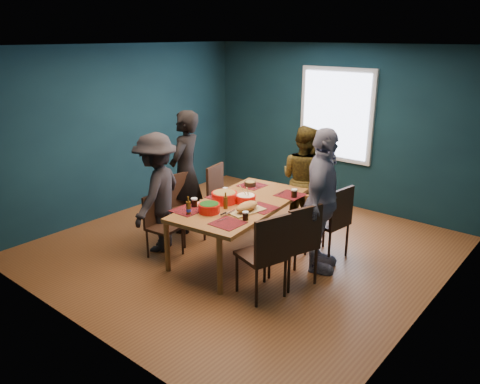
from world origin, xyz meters
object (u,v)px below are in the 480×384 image
object	(u,v)px
chair_left_near	(159,221)
bowl_salad	(224,197)
chair_right_far	(334,217)
person_far_left	(186,172)
chair_right_near	(266,250)
chair_left_far	(221,192)
cutting_board	(247,208)
bowl_dumpling	(246,199)
person_right	(322,201)
chair_left_mid	(181,203)
bowl_herbs	(209,208)
person_near_left	(157,193)
dining_table	(241,208)
chair_right_mid	(298,239)
person_back	(304,179)

from	to	relation	value
chair_left_near	bowl_salad	size ratio (longest dim) A/B	2.54
chair_right_far	person_far_left	distance (m)	2.26
chair_right_near	bowl_salad	size ratio (longest dim) A/B	3.04
chair_left_far	cutting_board	bearing A→B (deg)	-46.05
cutting_board	bowl_dumpling	bearing A→B (deg)	141.36
chair_left_far	person_right	distance (m)	1.89
cutting_board	person_far_left	bearing A→B (deg)	176.04
chair_left_mid	cutting_board	distance (m)	1.31
chair_left_mid	chair_right_far	size ratio (longest dim) A/B	0.96
bowl_herbs	cutting_board	size ratio (longest dim) A/B	0.46
person_right	person_near_left	xyz separation A→B (m)	(-2.00, -0.88, -0.09)
dining_table	chair_right_mid	xyz separation A→B (m)	(1.00, -0.18, -0.09)
bowl_salad	dining_table	bearing A→B (deg)	36.98
dining_table	chair_right_far	size ratio (longest dim) A/B	2.11
person_back	chair_left_far	bearing A→B (deg)	41.34
chair_left_near	chair_right_mid	xyz separation A→B (m)	(1.85, 0.49, 0.10)
chair_left_mid	bowl_salad	size ratio (longest dim) A/B	2.87
chair_right_mid	bowl_herbs	world-z (taller)	chair_right_mid
dining_table	person_right	xyz separation A→B (m)	(0.99, 0.34, 0.22)
dining_table	chair_left_mid	size ratio (longest dim) A/B	2.20
person_near_left	chair_left_far	bearing A→B (deg)	148.55
chair_right_near	chair_left_far	bearing A→B (deg)	162.72
chair_right_far	chair_right_near	size ratio (longest dim) A/B	0.98
chair_right_mid	chair_right_near	xyz separation A→B (m)	(-0.11, -0.47, -0.00)
person_far_left	bowl_herbs	world-z (taller)	person_far_left
bowl_salad	chair_left_near	bearing A→B (deg)	-141.51
chair_left_near	cutting_board	bearing A→B (deg)	15.16
chair_right_near	chair_right_mid	bearing A→B (deg)	94.69
person_far_left	chair_left_near	bearing A→B (deg)	2.65
chair_left_mid	bowl_salad	xyz separation A→B (m)	(0.83, -0.01, 0.28)
cutting_board	person_right	bearing A→B (deg)	48.46
chair_right_mid	person_right	world-z (taller)	person_right
dining_table	person_near_left	xyz separation A→B (m)	(-1.02, -0.55, 0.13)
dining_table	bowl_herbs	size ratio (longest dim) A/B	7.85
chair_left_mid	bowl_salad	distance (m)	0.88
chair_right_mid	bowl_dumpling	world-z (taller)	chair_right_mid
chair_right_far	bowl_dumpling	xyz separation A→B (m)	(-0.92, -0.68, 0.24)
chair_left_far	cutting_board	size ratio (longest dim) A/B	1.67
dining_table	chair_left_far	bearing A→B (deg)	139.68
chair_left_mid	chair_left_near	distance (m)	0.58
cutting_board	chair_left_mid	bearing A→B (deg)	-173.73
dining_table	chair_right_mid	world-z (taller)	chair_right_mid
chair_right_mid	bowl_herbs	size ratio (longest dim) A/B	3.80
chair_right_far	person_right	xyz separation A→B (m)	(0.02, -0.37, 0.33)
chair_right_far	cutting_board	xyz separation A→B (m)	(-0.71, -0.93, 0.24)
chair_right_near	person_back	size ratio (longest dim) A/B	0.63
chair_left_near	bowl_dumpling	distance (m)	1.19
chair_left_far	person_back	size ratio (longest dim) A/B	0.61
chair_left_near	person_right	bearing A→B (deg)	21.97
person_near_left	chair_right_far	bearing A→B (deg)	99.03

